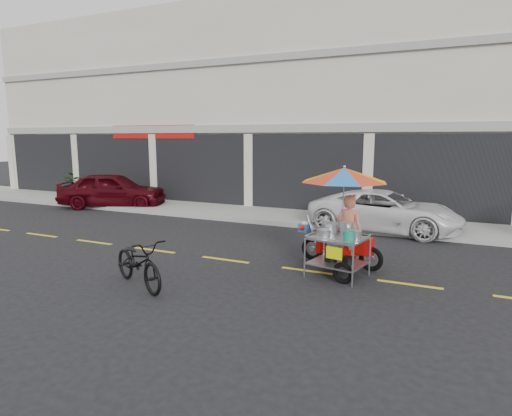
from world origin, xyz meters
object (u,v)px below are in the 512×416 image
at_px(food_vendor_rig, 344,205).
at_px(maroon_sedan, 113,190).
at_px(near_bicycle, 138,262).
at_px(white_pickup, 385,211).

bearing_deg(food_vendor_rig, maroon_sedan, 168.09).
bearing_deg(maroon_sedan, food_vendor_rig, -136.13).
xyz_separation_m(maroon_sedan, near_bicycle, (7.03, -6.90, -0.23)).
bearing_deg(maroon_sedan, white_pickup, -112.63).
relative_size(maroon_sedan, near_bicycle, 2.29).
distance_m(near_bicycle, food_vendor_rig, 4.19).
distance_m(maroon_sedan, near_bicycle, 9.85).
xyz_separation_m(near_bicycle, food_vendor_rig, (3.27, 2.45, 0.94)).
relative_size(near_bicycle, food_vendor_rig, 0.80).
bearing_deg(maroon_sedan, near_bicycle, -157.21).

